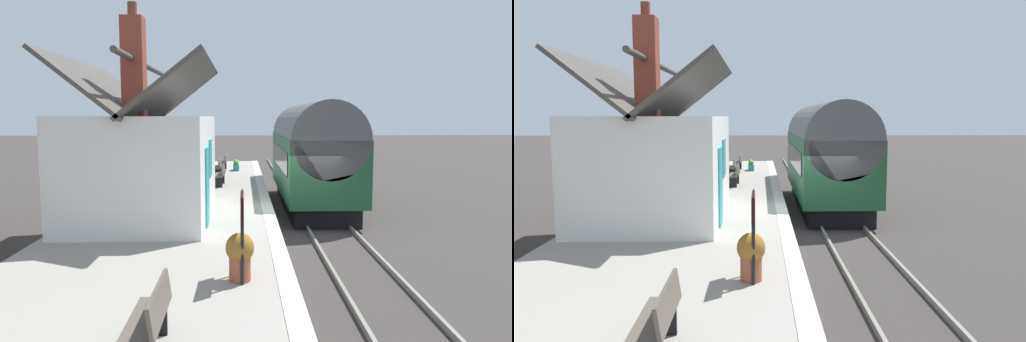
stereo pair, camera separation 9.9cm
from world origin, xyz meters
TOP-DOWN VIEW (x-y plane):
  - ground_plane at (0.00, 0.00)m, footprint 160.00×160.00m
  - platform at (0.00, 3.92)m, footprint 32.00×5.84m
  - platform_edge_coping at (0.00, 1.18)m, footprint 32.00×0.36m
  - rail_near at (0.00, -1.62)m, footprint 52.00×0.08m
  - rail_far at (0.00, -0.18)m, footprint 52.00×0.08m
  - train at (4.39, -0.90)m, footprint 8.92×2.73m
  - station_building at (-1.40, 4.78)m, footprint 6.29×3.93m
  - bench_by_lamp at (4.86, 2.90)m, footprint 1.42×0.49m
  - bench_near_building at (10.65, 3.00)m, footprint 1.41×0.47m
  - bench_mid_platform at (8.06, 3.20)m, footprint 1.40×0.43m
  - bench_platform_end at (-9.65, 3.09)m, footprint 1.41×0.45m
  - planter_edge_far at (3.85, 4.38)m, footprint 0.74×0.74m
  - planter_under_sign at (10.54, 2.32)m, footprint 0.81×0.32m
  - planter_bench_left at (-6.97, 2.02)m, footprint 0.51×0.51m
  - station_sign_board at (-6.89, 1.98)m, footprint 0.96×0.06m

SIDE VIEW (x-z plane):
  - ground_plane at x=0.00m, z-range 0.00..0.00m
  - rail_near at x=0.00m, z-range 0.00..0.14m
  - rail_far at x=0.00m, z-range 0.00..0.14m
  - platform at x=0.00m, z-range 0.00..0.86m
  - platform_edge_coping at x=0.00m, z-range 0.86..0.87m
  - planter_under_sign at x=10.54m, z-range 0.84..1.45m
  - bench_by_lamp at x=4.86m, z-range 0.89..1.77m
  - bench_near_building at x=10.65m, z-range 0.89..1.77m
  - bench_mid_platform at x=8.06m, z-range 0.89..1.77m
  - bench_platform_end at x=-9.65m, z-range 0.89..1.77m
  - planter_bench_left at x=-6.97m, z-range 0.90..1.78m
  - planter_edge_far at x=3.85m, z-range 0.88..1.80m
  - station_sign_board at x=-6.89m, z-range 1.26..2.83m
  - train at x=4.39m, z-range 0.05..4.38m
  - station_building at x=-1.40m, z-range -0.44..5.37m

